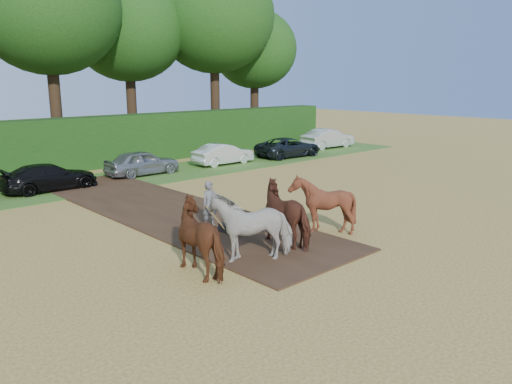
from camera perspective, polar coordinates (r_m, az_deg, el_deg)
name	(u,v)px	position (r m, az deg, el deg)	size (l,w,h in m)	color
ground	(259,268)	(14.09, 0.36, -8.64)	(120.00, 120.00, 0.00)	gold
earth_strip	(167,210)	(20.26, -10.12, -2.06)	(4.50, 17.00, 0.05)	#472D1C
grass_verge	(61,188)	(25.74, -21.43, 0.39)	(50.00, 5.00, 0.03)	#38601E
hedgerow	(25,148)	(29.70, -24.88, 4.55)	(46.00, 1.60, 3.00)	#14380F
plough_team	(269,219)	(15.25, 1.52, -3.05)	(6.55, 4.70, 1.99)	maroon
parked_cars	(115,168)	(26.80, -15.85, 2.69)	(40.94, 3.18, 1.47)	#ACADB3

